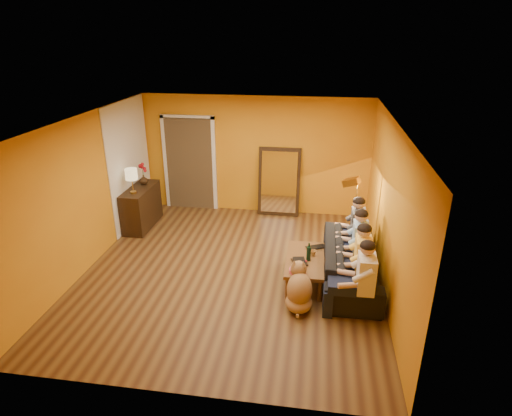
# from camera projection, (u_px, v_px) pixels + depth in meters

# --- Properties ---
(room_shell) EXTENTS (5.00, 5.50, 2.60)m
(room_shell) POSITION_uv_depth(u_px,v_px,m) (235.00, 193.00, 7.25)
(room_shell) COLOR brown
(room_shell) RESTS_ON ground
(white_accent) EXTENTS (0.02, 1.90, 2.58)m
(white_accent) POSITION_uv_depth(u_px,v_px,m) (130.00, 164.00, 8.85)
(white_accent) COLOR white
(white_accent) RESTS_ON wall_left
(doorway_recess) EXTENTS (1.06, 0.30, 2.10)m
(doorway_recess) POSITION_uv_depth(u_px,v_px,m) (191.00, 163.00, 9.80)
(doorway_recess) COLOR #3F2D19
(doorway_recess) RESTS_ON floor
(door_jamb_left) EXTENTS (0.08, 0.06, 2.20)m
(door_jamb_left) POSITION_uv_depth(u_px,v_px,m) (166.00, 163.00, 9.77)
(door_jamb_left) COLOR white
(door_jamb_left) RESTS_ON wall_back
(door_jamb_right) EXTENTS (0.08, 0.06, 2.20)m
(door_jamb_right) POSITION_uv_depth(u_px,v_px,m) (214.00, 165.00, 9.61)
(door_jamb_right) COLOR white
(door_jamb_right) RESTS_ON wall_back
(door_header) EXTENTS (1.22, 0.06, 0.08)m
(door_header) POSITION_uv_depth(u_px,v_px,m) (187.00, 117.00, 9.28)
(door_header) COLOR white
(door_header) RESTS_ON wall_back
(mirror_frame) EXTENTS (0.92, 0.27, 1.51)m
(mirror_frame) POSITION_uv_depth(u_px,v_px,m) (279.00, 182.00, 9.45)
(mirror_frame) COLOR black
(mirror_frame) RESTS_ON floor
(mirror_glass) EXTENTS (0.78, 0.21, 1.35)m
(mirror_glass) POSITION_uv_depth(u_px,v_px,m) (279.00, 182.00, 9.41)
(mirror_glass) COLOR white
(mirror_glass) RESTS_ON mirror_frame
(sideboard) EXTENTS (0.44, 1.18, 0.85)m
(sideboard) POSITION_uv_depth(u_px,v_px,m) (142.00, 207.00, 8.97)
(sideboard) COLOR black
(sideboard) RESTS_ON floor
(table_lamp) EXTENTS (0.24, 0.24, 0.51)m
(table_lamp) POSITION_uv_depth(u_px,v_px,m) (132.00, 181.00, 8.44)
(table_lamp) COLOR beige
(table_lamp) RESTS_ON sideboard
(sofa) EXTENTS (2.23, 0.87, 0.65)m
(sofa) POSITION_uv_depth(u_px,v_px,m) (351.00, 262.00, 7.07)
(sofa) COLOR black
(sofa) RESTS_ON floor
(coffee_table) EXTENTS (0.63, 1.22, 0.42)m
(coffee_table) POSITION_uv_depth(u_px,v_px,m) (305.00, 270.00, 7.05)
(coffee_table) COLOR brown
(coffee_table) RESTS_ON floor
(floor_lamp) EXTENTS (0.37, 0.33, 1.44)m
(floor_lamp) POSITION_uv_depth(u_px,v_px,m) (355.00, 216.00, 7.81)
(floor_lamp) COLOR gold
(floor_lamp) RESTS_ON floor
(dog) EXTENTS (0.47, 0.66, 0.74)m
(dog) POSITION_uv_depth(u_px,v_px,m) (300.00, 287.00, 6.30)
(dog) COLOR #997645
(dog) RESTS_ON floor
(person_far_left) EXTENTS (0.70, 0.44, 1.22)m
(person_far_left) POSITION_uv_depth(u_px,v_px,m) (365.00, 280.00, 6.03)
(person_far_left) COLOR silver
(person_far_left) RESTS_ON sofa
(person_mid_left) EXTENTS (0.70, 0.44, 1.22)m
(person_mid_left) POSITION_uv_depth(u_px,v_px,m) (362.00, 261.00, 6.53)
(person_mid_left) COLOR #FECD54
(person_mid_left) RESTS_ON sofa
(person_mid_right) EXTENTS (0.70, 0.44, 1.22)m
(person_mid_right) POSITION_uv_depth(u_px,v_px,m) (360.00, 244.00, 7.03)
(person_mid_right) COLOR #95BBE7
(person_mid_right) RESTS_ON sofa
(person_far_right) EXTENTS (0.70, 0.44, 1.22)m
(person_far_right) POSITION_uv_depth(u_px,v_px,m) (357.00, 230.00, 7.53)
(person_far_right) COLOR #37363C
(person_far_right) RESTS_ON sofa
(fruit_bowl) EXTENTS (0.26, 0.26, 0.16)m
(fruit_bowl) POSITION_uv_depth(u_px,v_px,m) (298.00, 268.00, 6.54)
(fruit_bowl) COLOR #DA4D76
(fruit_bowl) RESTS_ON coffee_table
(wine_bottle) EXTENTS (0.07, 0.07, 0.31)m
(wine_bottle) POSITION_uv_depth(u_px,v_px,m) (309.00, 252.00, 6.86)
(wine_bottle) COLOR black
(wine_bottle) RESTS_ON coffee_table
(tumbler) EXTENTS (0.11, 0.11, 0.09)m
(tumbler) POSITION_uv_depth(u_px,v_px,m) (313.00, 253.00, 7.05)
(tumbler) COLOR #B27F3F
(tumbler) RESTS_ON coffee_table
(laptop) EXTENTS (0.40, 0.34, 0.03)m
(laptop) POSITION_uv_depth(u_px,v_px,m) (317.00, 248.00, 7.26)
(laptop) COLOR black
(laptop) RESTS_ON coffee_table
(book_lower) EXTENTS (0.30, 0.33, 0.03)m
(book_lower) POSITION_uv_depth(u_px,v_px,m) (293.00, 263.00, 6.81)
(book_lower) COLOR black
(book_lower) RESTS_ON coffee_table
(book_mid) EXTENTS (0.24, 0.28, 0.02)m
(book_mid) POSITION_uv_depth(u_px,v_px,m) (294.00, 262.00, 6.81)
(book_mid) COLOR #A3121B
(book_mid) RESTS_ON book_lower
(book_upper) EXTENTS (0.23, 0.28, 0.02)m
(book_upper) POSITION_uv_depth(u_px,v_px,m) (294.00, 261.00, 6.78)
(book_upper) COLOR black
(book_upper) RESTS_ON book_mid
(vase) EXTENTS (0.19, 0.19, 0.20)m
(vase) POSITION_uv_depth(u_px,v_px,m) (144.00, 180.00, 9.00)
(vase) COLOR black
(vase) RESTS_ON sideboard
(flowers) EXTENTS (0.17, 0.17, 0.48)m
(flowers) POSITION_uv_depth(u_px,v_px,m) (142.00, 168.00, 8.90)
(flowers) COLOR #A3121B
(flowers) RESTS_ON vase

